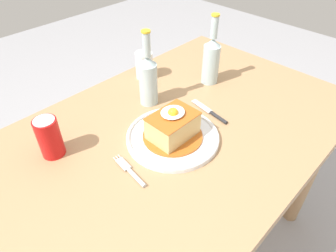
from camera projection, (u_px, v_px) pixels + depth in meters
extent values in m
plane|color=#99999E|center=(169.00, 249.00, 1.43)|extent=(6.00, 6.00, 0.00)
cube|color=#A87F56|center=(170.00, 137.00, 0.97)|extent=(1.30, 0.80, 0.04)
cylinder|color=#A87F56|center=(309.00, 170.00, 1.35)|extent=(0.07, 0.07, 0.70)
cylinder|color=#A87F56|center=(199.00, 110.00, 1.70)|extent=(0.07, 0.07, 0.70)
cylinder|color=white|center=(173.00, 138.00, 0.93)|extent=(0.29, 0.29, 0.01)
torus|color=white|center=(173.00, 136.00, 0.93)|extent=(0.29, 0.29, 0.01)
cylinder|color=#B75B1E|center=(173.00, 136.00, 0.93)|extent=(0.18, 0.18, 0.01)
cube|color=#DBB770|center=(173.00, 126.00, 0.90)|extent=(0.14, 0.10, 0.07)
cube|color=#B75B1E|center=(173.00, 116.00, 0.88)|extent=(0.14, 0.10, 0.00)
ellipsoid|color=white|center=(173.00, 112.00, 0.88)|extent=(0.08, 0.07, 0.01)
sphere|color=yellow|center=(173.00, 113.00, 0.87)|extent=(0.03, 0.03, 0.03)
cylinder|color=silver|center=(136.00, 178.00, 0.81)|extent=(0.02, 0.08, 0.01)
cube|color=silver|center=(123.00, 164.00, 0.85)|extent=(0.03, 0.05, 0.00)
cylinder|color=silver|center=(121.00, 158.00, 0.86)|extent=(0.01, 0.03, 0.00)
cylinder|color=silver|center=(118.00, 159.00, 0.86)|extent=(0.01, 0.03, 0.00)
cylinder|color=silver|center=(116.00, 160.00, 0.86)|extent=(0.01, 0.03, 0.00)
cylinder|color=#262628|center=(219.00, 117.00, 1.01)|extent=(0.02, 0.08, 0.01)
cube|color=silver|center=(202.00, 106.00, 1.06)|extent=(0.03, 0.09, 0.00)
cylinder|color=red|center=(49.00, 138.00, 0.85)|extent=(0.07, 0.07, 0.12)
cylinder|color=silver|center=(44.00, 120.00, 0.81)|extent=(0.06, 0.06, 0.00)
cylinder|color=#ADC6CC|center=(211.00, 64.00, 1.15)|extent=(0.06, 0.06, 0.15)
cone|color=#ADC6CC|center=(213.00, 43.00, 1.09)|extent=(0.06, 0.06, 0.03)
cylinder|color=#ADC6CC|center=(214.00, 27.00, 1.05)|extent=(0.03, 0.03, 0.08)
cylinder|color=gold|center=(216.00, 15.00, 1.03)|extent=(0.03, 0.03, 0.01)
cylinder|color=#ADC6CC|center=(148.00, 84.00, 1.04)|extent=(0.06, 0.06, 0.15)
cone|color=#ADC6CC|center=(147.00, 61.00, 0.98)|extent=(0.06, 0.06, 0.03)
cylinder|color=#ADC6CC|center=(146.00, 45.00, 0.95)|extent=(0.03, 0.03, 0.08)
cylinder|color=gold|center=(146.00, 31.00, 0.92)|extent=(0.03, 0.03, 0.01)
cylinder|color=gold|center=(144.00, 71.00, 1.20)|extent=(0.06, 0.06, 0.06)
cylinder|color=silver|center=(144.00, 65.00, 1.19)|extent=(0.07, 0.07, 0.10)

